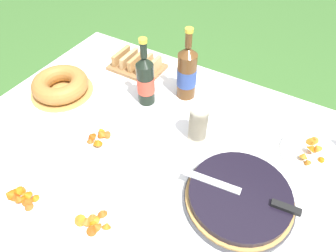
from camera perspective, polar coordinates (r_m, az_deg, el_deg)
ground_plane at (r=1.72m, az=-1.38°, el=-19.17°), size 16.00×16.00×0.00m
garden_table at (r=1.19m, az=-1.89°, el=-6.87°), size 1.58×1.18×0.67m
tablecloth at (r=1.16m, az=-1.94°, el=-5.56°), size 1.59×1.19×0.10m
berry_tart at (r=1.03m, az=13.37°, el=-13.07°), size 0.36×0.36×0.06m
serving_knife at (r=1.00m, az=15.35°, el=-12.53°), size 0.38×0.07×0.01m
bundt_cake at (r=1.46m, az=-19.83°, el=7.38°), size 0.28×0.28×0.08m
cup_stack at (r=1.15m, az=5.79°, el=0.57°), size 0.07×0.07×0.16m
cider_bottle_amber at (r=1.31m, az=3.61°, el=10.11°), size 0.09×0.09×0.33m
juice_bottle_red at (r=1.28m, az=-4.30°, el=8.69°), size 0.08×0.08×0.31m
snack_plate_near at (r=1.13m, az=-25.47°, el=-12.38°), size 0.22×0.22×0.05m
snack_plate_left at (r=1.01m, az=-14.10°, el=-17.29°), size 0.19×0.19×0.05m
snack_plate_right at (r=1.22m, az=-12.93°, el=-2.00°), size 0.22×0.22×0.05m
snack_plate_far at (r=1.26m, az=25.47°, el=-4.53°), size 0.22×0.22×0.06m
bread_board at (r=1.54m, az=-5.92°, el=11.62°), size 0.26×0.18×0.07m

